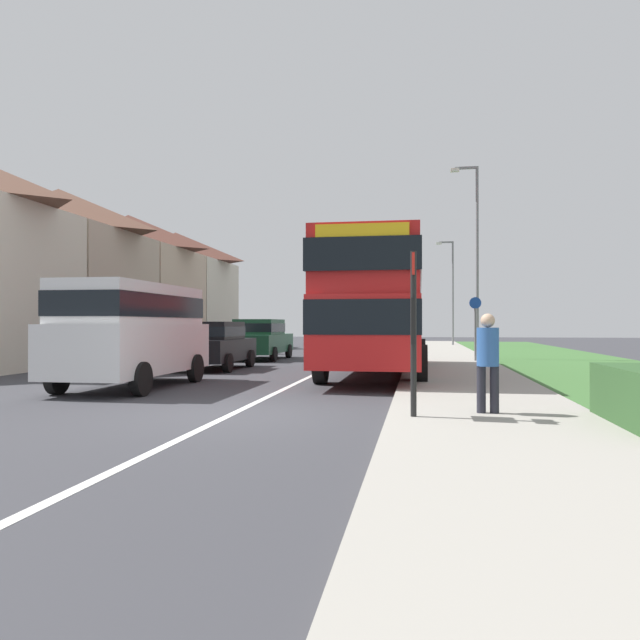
% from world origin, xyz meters
% --- Properties ---
extents(ground_plane, '(120.00, 120.00, 0.00)m').
position_xyz_m(ground_plane, '(0.00, 0.00, 0.00)').
color(ground_plane, '#38383D').
extents(lane_marking_centre, '(0.14, 60.00, 0.01)m').
position_xyz_m(lane_marking_centre, '(0.00, 8.00, 0.00)').
color(lane_marking_centre, silver).
rests_on(lane_marking_centre, ground_plane).
extents(pavement_near_side, '(3.20, 68.00, 0.12)m').
position_xyz_m(pavement_near_side, '(4.20, 6.00, 0.06)').
color(pavement_near_side, '#9E998E').
rests_on(pavement_near_side, ground_plane).
extents(double_decker_bus, '(2.80, 10.07, 3.70)m').
position_xyz_m(double_decker_bus, '(1.88, 8.00, 2.14)').
color(double_decker_bus, red).
rests_on(double_decker_bus, ground_plane).
extents(parked_van_white, '(2.11, 4.97, 2.44)m').
position_xyz_m(parked_van_white, '(-3.59, 3.59, 1.43)').
color(parked_van_white, silver).
rests_on(parked_van_white, ground_plane).
extents(parked_car_black, '(1.96, 4.01, 1.58)m').
position_xyz_m(parked_car_black, '(-3.65, 9.35, 0.87)').
color(parked_car_black, black).
rests_on(parked_car_black, ground_plane).
extents(parked_car_dark_green, '(1.99, 4.50, 1.70)m').
position_xyz_m(parked_car_dark_green, '(-3.55, 14.95, 0.93)').
color(parked_car_dark_green, '#19472D').
rests_on(parked_car_dark_green, ground_plane).
extents(pedestrian_at_stop, '(0.34, 0.34, 1.67)m').
position_xyz_m(pedestrian_at_stop, '(4.14, -0.04, 0.98)').
color(pedestrian_at_stop, '#23232D').
rests_on(pedestrian_at_stop, ground_plane).
extents(bus_stop_sign, '(0.09, 0.52, 2.60)m').
position_xyz_m(bus_stop_sign, '(3.00, -0.57, 1.54)').
color(bus_stop_sign, black).
rests_on(bus_stop_sign, ground_plane).
extents(cycle_route_sign, '(0.44, 0.08, 2.52)m').
position_xyz_m(cycle_route_sign, '(5.16, 13.71, 1.43)').
color(cycle_route_sign, slate).
rests_on(cycle_route_sign, ground_plane).
extents(street_lamp_near, '(1.14, 0.20, 7.51)m').
position_xyz_m(street_lamp_near, '(5.47, -2.58, 4.31)').
color(street_lamp_near, slate).
rests_on(street_lamp_near, ground_plane).
extents(street_lamp_mid, '(1.14, 0.20, 8.00)m').
position_xyz_m(street_lamp_mid, '(5.33, 15.78, 4.56)').
color(street_lamp_mid, slate).
rests_on(street_lamp_mid, ground_plane).
extents(street_lamp_far, '(1.14, 0.20, 6.97)m').
position_xyz_m(street_lamp_far, '(5.13, 31.02, 4.03)').
color(street_lamp_far, slate).
rests_on(street_lamp_far, ground_plane).
extents(house_terrace_far_side, '(6.38, 24.74, 7.25)m').
position_xyz_m(house_terrace_far_side, '(-12.07, 16.81, 3.63)').
color(house_terrace_far_side, beige).
rests_on(house_terrace_far_side, ground_plane).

